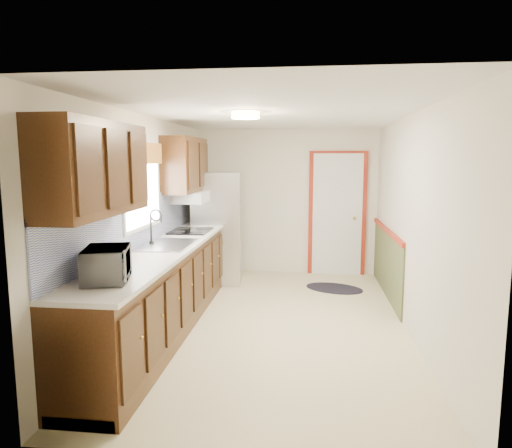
# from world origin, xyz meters

# --- Properties ---
(room_shell) EXTENTS (3.20, 5.20, 2.52)m
(room_shell) POSITION_xyz_m (0.00, 0.00, 1.20)
(room_shell) COLOR beige
(room_shell) RESTS_ON ground
(kitchen_run) EXTENTS (0.63, 4.00, 2.20)m
(kitchen_run) POSITION_xyz_m (-1.24, -0.29, 0.81)
(kitchen_run) COLOR #331B0B
(kitchen_run) RESTS_ON ground
(back_wall_trim) EXTENTS (1.12, 2.30, 2.08)m
(back_wall_trim) POSITION_xyz_m (0.99, 2.21, 0.89)
(back_wall_trim) COLOR maroon
(back_wall_trim) RESTS_ON ground
(ceiling_fixture) EXTENTS (0.30, 0.30, 0.06)m
(ceiling_fixture) POSITION_xyz_m (-0.30, -0.20, 2.36)
(ceiling_fixture) COLOR #FFD88C
(ceiling_fixture) RESTS_ON room_shell
(microwave) EXTENTS (0.39, 0.54, 0.33)m
(microwave) POSITION_xyz_m (-1.20, -1.74, 1.10)
(microwave) COLOR white
(microwave) RESTS_ON kitchen_run
(refrigerator) EXTENTS (0.78, 0.75, 1.71)m
(refrigerator) POSITION_xyz_m (-1.02, 1.77, 0.85)
(refrigerator) COLOR #B7B7BC
(refrigerator) RESTS_ON ground
(rug) EXTENTS (0.99, 0.82, 0.01)m
(rug) POSITION_xyz_m (0.78, 1.55, 0.01)
(rug) COLOR black
(rug) RESTS_ON ground
(cooktop) EXTENTS (0.50, 0.60, 0.02)m
(cooktop) POSITION_xyz_m (-1.19, 0.80, 0.95)
(cooktop) COLOR black
(cooktop) RESTS_ON kitchen_run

